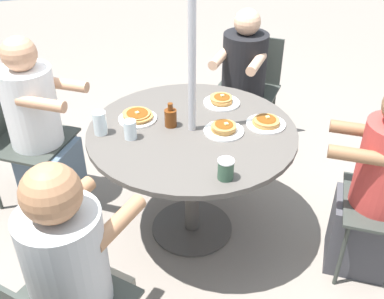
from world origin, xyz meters
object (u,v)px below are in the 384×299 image
(pancake_plate_b, at_px, (137,117))
(diner_west, at_px, (242,91))
(patio_chair_north, at_px, (18,133))
(drinking_glass_b, at_px, (130,129))
(pancake_plate_a, at_px, (266,123))
(syrup_bottle, at_px, (171,117))
(drinking_glass_a, at_px, (100,123))
(pancake_plate_c, at_px, (222,101))
(diner_east, at_px, (76,284))
(pancake_plate_d, at_px, (224,129))
(coffee_cup, at_px, (226,169))
(patio_table, at_px, (192,146))
(patio_chair_west, at_px, (248,84))
(diner_north, at_px, (40,133))
(diner_south, at_px, (376,191))

(pancake_plate_b, bearing_deg, diner_west, -55.19)
(patio_chair_north, distance_m, drinking_glass_b, 0.98)
(pancake_plate_a, relative_size, syrup_bottle, 1.57)
(patio_chair_north, distance_m, drinking_glass_a, 0.82)
(pancake_plate_c, bearing_deg, diner_east, 135.34)
(pancake_plate_b, distance_m, pancake_plate_c, 0.54)
(pancake_plate_d, height_order, syrup_bottle, syrup_bottle)
(pancake_plate_c, height_order, coffee_cup, coffee_cup)
(patio_table, height_order, pancake_plate_a, pancake_plate_a)
(pancake_plate_a, relative_size, drinking_glass_a, 1.72)
(patio_table, height_order, coffee_cup, coffee_cup)
(patio_chair_north, height_order, diner_east, diner_east)
(patio_table, xyz_separation_m, patio_chair_north, (0.65, 1.01, -0.13))
(patio_table, height_order, diner_east, diner_east)
(pancake_plate_d, relative_size, syrup_bottle, 1.57)
(patio_chair_west, bearing_deg, pancake_plate_c, 93.78)
(syrup_bottle, relative_size, coffee_cup, 1.37)
(patio_chair_west, distance_m, drinking_glass_a, 1.53)
(patio_table, bearing_deg, syrup_bottle, 56.83)
(pancake_plate_a, distance_m, drinking_glass_b, 0.77)
(pancake_plate_b, relative_size, coffee_cup, 2.16)
(pancake_plate_c, bearing_deg, patio_chair_north, 72.33)
(syrup_bottle, bearing_deg, pancake_plate_c, -64.35)
(drinking_glass_a, bearing_deg, diner_west, -57.21)
(pancake_plate_b, relative_size, drinking_glass_b, 2.13)
(diner_north, bearing_deg, patio_table, 90.00)
(drinking_glass_b, bearing_deg, drinking_glass_a, 58.71)
(diner_east, bearing_deg, drinking_glass_a, 119.43)
(coffee_cup, distance_m, drinking_glass_b, 0.61)
(diner_east, distance_m, drinking_glass_b, 0.87)
(coffee_cup, bearing_deg, pancake_plate_b, 24.69)
(syrup_bottle, bearing_deg, diner_east, 143.07)
(pancake_plate_a, height_order, pancake_plate_b, pancake_plate_b)
(pancake_plate_c, distance_m, syrup_bottle, 0.41)
(diner_east, bearing_deg, pancake_plate_d, 81.11)
(patio_chair_north, height_order, coffee_cup, coffee_cup)
(patio_chair_north, height_order, pancake_plate_c, patio_chair_north)
(diner_north, height_order, patio_chair_west, diner_north)
(patio_chair_west, relative_size, diner_west, 0.75)
(diner_west, bearing_deg, patio_table, 90.00)
(patio_chair_west, height_order, drinking_glass_a, drinking_glass_a)
(patio_table, distance_m, diner_west, 1.04)
(pancake_plate_b, height_order, coffee_cup, coffee_cup)
(coffee_cup, xyz_separation_m, drinking_glass_a, (0.58, 0.53, 0.01))
(syrup_bottle, bearing_deg, patio_chair_west, -43.41)
(syrup_bottle, distance_m, drinking_glass_a, 0.39)
(patio_table, height_order, drinking_glass_a, drinking_glass_a)
(diner_east, height_order, coffee_cup, diner_east)
(diner_south, bearing_deg, patio_table, 90.00)
(pancake_plate_a, distance_m, coffee_cup, 0.57)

